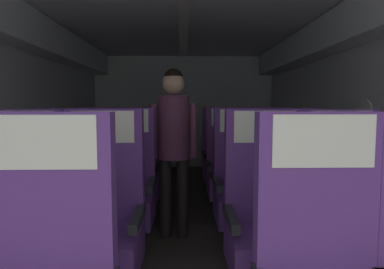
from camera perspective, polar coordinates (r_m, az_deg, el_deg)
name	(u,v)px	position (r m, az deg, el deg)	size (l,w,h in m)	color
ground	(184,232)	(3.39, -1.38, -16.36)	(3.77, 7.32, 0.02)	#3D3833
fuselage_shell	(184,68)	(3.47, -1.43, 11.31)	(3.65, 6.97, 2.25)	silver
seat_b_left_window	(20,225)	(2.33, -27.45, -13.65)	(0.52, 0.50, 1.20)	#38383D
seat_b_left_aisle	(101,224)	(2.18, -15.29, -14.59)	(0.52, 0.50, 1.20)	#38383D
seat_b_right_aisle	(345,222)	(2.33, 24.71, -13.52)	(0.52, 0.50, 1.20)	#38383D
seat_b_right_window	(266,223)	(2.16, 12.64, -14.66)	(0.52, 0.50, 1.20)	#38383D
seat_c_left_window	(68,190)	(3.08, -20.50, -8.89)	(0.52, 0.50, 1.20)	#38383D
seat_c_left_aisle	(125,190)	(2.96, -11.36, -9.26)	(0.52, 0.50, 1.20)	#38383D
seat_c_right_aisle	(298,189)	(3.08, 17.67, -8.83)	(0.52, 0.50, 1.20)	#38383D
seat_c_right_window	(243,189)	(2.97, 8.68, -9.15)	(0.52, 0.50, 1.20)	#38383D
seat_d_left_window	(94,171)	(3.86, -16.41, -6.02)	(0.52, 0.50, 1.20)	#38383D
seat_d_left_aisle	(138,170)	(3.78, -9.20, -6.09)	(0.52, 0.50, 1.20)	#38383D
seat_d_right_aisle	(272,170)	(3.87, 13.49, -5.90)	(0.52, 0.50, 1.20)	#38383D
seat_d_right_window	(229,170)	(3.77, 6.36, -6.10)	(0.52, 0.50, 1.20)	#38383D
seat_e_left_window	(111,159)	(4.68, -13.80, -4.04)	(0.52, 0.50, 1.20)	#38383D
seat_e_left_aisle	(146,158)	(4.62, -7.86, -4.07)	(0.52, 0.50, 1.20)	#38383D
seat_e_right_aisle	(257,158)	(4.69, 11.06, -3.97)	(0.52, 0.50, 1.20)	#38383D
seat_e_right_window	(221,158)	(4.61, 4.94, -4.06)	(0.52, 0.50, 1.20)	#38383D
flight_attendant	(174,135)	(3.04, -3.18, -0.10)	(0.43, 0.28, 1.56)	black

